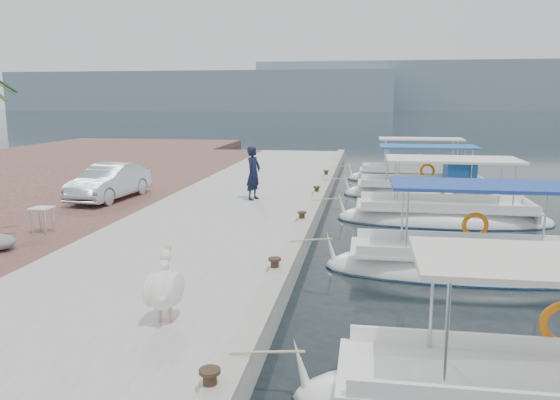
{
  "coord_description": "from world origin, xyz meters",
  "views": [
    {
      "loc": [
        1.54,
        -14.7,
        4.2
      ],
      "look_at": [
        -1.0,
        1.33,
        1.2
      ],
      "focal_mm": 35.0,
      "sensor_mm": 36.0,
      "label": 1
    }
  ],
  "objects_px": {
    "fishing_caique_e": "(415,178)",
    "fisherman": "(253,173)",
    "parked_car": "(110,182)",
    "fishing_caique_b": "(468,269)",
    "fishing_caique_d": "(425,192)",
    "fishing_caique_c": "(444,219)",
    "pelican": "(164,288)"
  },
  "relations": [
    {
      "from": "fishing_caique_c",
      "to": "pelican",
      "type": "relative_size",
      "value": 4.97
    },
    {
      "from": "fishing_caique_c",
      "to": "parked_car",
      "type": "xyz_separation_m",
      "value": [
        -12.18,
        -0.23,
        1.04
      ]
    },
    {
      "from": "fishing_caique_d",
      "to": "fishing_caique_e",
      "type": "height_order",
      "value": "same"
    },
    {
      "from": "pelican",
      "to": "parked_car",
      "type": "distance_m",
      "value": 12.28
    },
    {
      "from": "parked_car",
      "to": "fishing_caique_d",
      "type": "bearing_deg",
      "value": 29.19
    },
    {
      "from": "pelican",
      "to": "fishing_caique_d",
      "type": "bearing_deg",
      "value": 69.79
    },
    {
      "from": "fishing_caique_b",
      "to": "parked_car",
      "type": "relative_size",
      "value": 1.73
    },
    {
      "from": "fishing_caique_c",
      "to": "fisherman",
      "type": "relative_size",
      "value": 3.69
    },
    {
      "from": "fishing_caique_c",
      "to": "pelican",
      "type": "distance_m",
      "value": 12.44
    },
    {
      "from": "fishing_caique_b",
      "to": "pelican",
      "type": "relative_size",
      "value": 4.72
    },
    {
      "from": "fishing_caique_b",
      "to": "fisherman",
      "type": "relative_size",
      "value": 3.51
    },
    {
      "from": "fishing_caique_e",
      "to": "fishing_caique_d",
      "type": "bearing_deg",
      "value": -90.08
    },
    {
      "from": "fishing_caique_c",
      "to": "pelican",
      "type": "bearing_deg",
      "value": -118.99
    },
    {
      "from": "fishing_caique_d",
      "to": "fisherman",
      "type": "xyz_separation_m",
      "value": [
        -6.71,
        -4.53,
        1.3
      ]
    },
    {
      "from": "fisherman",
      "to": "parked_car",
      "type": "height_order",
      "value": "fisherman"
    },
    {
      "from": "fishing_caique_b",
      "to": "fishing_caique_d",
      "type": "relative_size",
      "value": 1.02
    },
    {
      "from": "fishing_caique_b",
      "to": "fisherman",
      "type": "height_order",
      "value": "fisherman"
    },
    {
      "from": "fishing_caique_c",
      "to": "fishing_caique_d",
      "type": "distance_m",
      "value": 5.1
    },
    {
      "from": "fishing_caique_d",
      "to": "pelican",
      "type": "bearing_deg",
      "value": -110.21
    },
    {
      "from": "fishing_caique_e",
      "to": "fisherman",
      "type": "bearing_deg",
      "value": -125.84
    },
    {
      "from": "fishing_caique_e",
      "to": "parked_car",
      "type": "bearing_deg",
      "value": -140.08
    },
    {
      "from": "pelican",
      "to": "parked_car",
      "type": "bearing_deg",
      "value": 120.18
    },
    {
      "from": "fishing_caique_d",
      "to": "fisherman",
      "type": "height_order",
      "value": "fisherman"
    },
    {
      "from": "fishing_caique_c",
      "to": "parked_car",
      "type": "bearing_deg",
      "value": -178.93
    },
    {
      "from": "fishing_caique_b",
      "to": "parked_car",
      "type": "height_order",
      "value": "fishing_caique_b"
    },
    {
      "from": "fishing_caique_b",
      "to": "fishing_caique_c",
      "type": "height_order",
      "value": "same"
    },
    {
      "from": "fishing_caique_b",
      "to": "pelican",
      "type": "bearing_deg",
      "value": -139.17
    },
    {
      "from": "fishing_caique_b",
      "to": "fishing_caique_d",
      "type": "height_order",
      "value": "same"
    },
    {
      "from": "pelican",
      "to": "fisherman",
      "type": "distance_m",
      "value": 11.44
    },
    {
      "from": "parked_car",
      "to": "fisherman",
      "type": "bearing_deg",
      "value": 13.75
    },
    {
      "from": "pelican",
      "to": "parked_car",
      "type": "relative_size",
      "value": 0.37
    },
    {
      "from": "fishing_caique_c",
      "to": "fishing_caique_d",
      "type": "bearing_deg",
      "value": 91.61
    }
  ]
}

